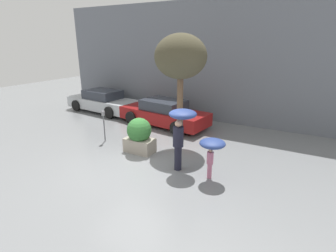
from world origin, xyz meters
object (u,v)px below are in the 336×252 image
object	(u,v)px
planter_box	(139,135)
parked_car_far	(103,101)
person_adult	(181,125)
person_child	(212,146)
street_tree	(181,58)
parking_meter	(104,120)
parked_car_near	(164,113)

from	to	relation	value
planter_box	parked_car_far	bearing A→B (deg)	143.74
person_adult	person_child	world-z (taller)	person_adult
planter_box	street_tree	distance (m)	3.27
parking_meter	person_child	bearing A→B (deg)	-9.90
parked_car_far	parking_meter	world-z (taller)	parking_meter
parked_car_far	person_child	bearing A→B (deg)	-112.93
person_child	parking_meter	xyz separation A→B (m)	(-5.03, 0.88, -0.14)
person_child	parked_car_far	distance (m)	9.69
street_tree	parking_meter	xyz separation A→B (m)	(-2.91, -1.23, -2.51)
parked_car_far	parking_meter	bearing A→B (deg)	-131.60
person_child	planter_box	bearing A→B (deg)	-150.63
parked_car_far	street_tree	world-z (taller)	street_tree
planter_box	person_adult	xyz separation A→B (m)	(1.98, -0.50, 0.84)
person_adult	parked_car_far	xyz separation A→B (m)	(-7.39, 4.46, -0.91)
person_child	parking_meter	size ratio (longest dim) A/B	0.99
person_child	street_tree	distance (m)	3.81
planter_box	parked_car_near	distance (m)	3.50
person_adult	street_tree	xyz separation A→B (m)	(-1.01, 1.94, 1.94)
planter_box	parked_car_near	xyz separation A→B (m)	(-0.89, 3.39, -0.08)
person_child	street_tree	world-z (taller)	street_tree
street_tree	person_child	bearing A→B (deg)	-44.74
parked_car_near	person_child	bearing A→B (deg)	-127.62
parked_car_near	street_tree	world-z (taller)	street_tree
planter_box	parking_meter	size ratio (longest dim) A/B	1.02
parked_car_near	parking_meter	size ratio (longest dim) A/B	3.62
person_child	parking_meter	bearing A→B (deg)	-148.44
person_child	parking_meter	world-z (taller)	parking_meter
parked_car_near	street_tree	distance (m)	3.92
planter_box	person_adult	world-z (taller)	person_adult
parked_car_far	parking_meter	xyz separation A→B (m)	(3.47, -3.75, 0.34)
planter_box	parked_car_near	bearing A→B (deg)	104.75
person_adult	street_tree	world-z (taller)	street_tree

